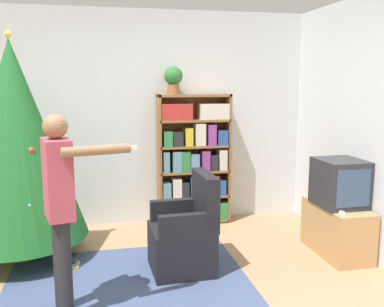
% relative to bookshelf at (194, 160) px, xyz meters
% --- Properties ---
extents(ground_plane, '(14.00, 14.00, 0.00)m').
position_rel_bookshelf_xyz_m(ground_plane, '(-0.77, -1.91, -0.79)').
color(ground_plane, '#9E7A56').
extents(wall_back, '(8.00, 0.10, 2.60)m').
position_rel_bookshelf_xyz_m(wall_back, '(-0.77, 0.21, 0.51)').
color(wall_back, silver).
rests_on(wall_back, ground_plane).
extents(area_rug, '(2.13, 1.84, 0.01)m').
position_rel_bookshelf_xyz_m(area_rug, '(-0.92, -1.62, -0.79)').
color(area_rug, '#3D4C70').
rests_on(area_rug, ground_plane).
extents(bookshelf, '(0.89, 0.27, 1.60)m').
position_rel_bookshelf_xyz_m(bookshelf, '(0.00, 0.00, 0.00)').
color(bookshelf, brown).
rests_on(bookshelf, ground_plane).
extents(tv_stand, '(0.40, 0.80, 0.51)m').
position_rel_bookshelf_xyz_m(tv_stand, '(1.22, -1.27, -0.54)').
color(tv_stand, tan).
rests_on(tv_stand, ground_plane).
extents(television, '(0.43, 0.49, 0.47)m').
position_rel_bookshelf_xyz_m(television, '(1.22, -1.28, -0.04)').
color(television, '#28282D').
rests_on(television, tv_stand).
extents(game_remote, '(0.04, 0.12, 0.02)m').
position_rel_bookshelf_xyz_m(game_remote, '(1.10, -1.51, -0.27)').
color(game_remote, white).
rests_on(game_remote, tv_stand).
extents(christmas_tree, '(1.31, 1.31, 2.23)m').
position_rel_bookshelf_xyz_m(christmas_tree, '(-1.92, -0.69, 0.39)').
color(christmas_tree, '#4C3323').
rests_on(christmas_tree, ground_plane).
extents(armchair, '(0.59, 0.58, 0.92)m').
position_rel_bookshelf_xyz_m(armchair, '(-0.37, -1.32, -0.47)').
color(armchair, black).
rests_on(armchair, ground_plane).
extents(standing_person, '(0.70, 0.46, 1.53)m').
position_rel_bookshelf_xyz_m(standing_person, '(-1.41, -1.91, 0.11)').
color(standing_person, '#232328').
rests_on(standing_person, ground_plane).
extents(potted_plant, '(0.22, 0.22, 0.33)m').
position_rel_bookshelf_xyz_m(potted_plant, '(-0.25, 0.01, 1.00)').
color(potted_plant, '#935B38').
rests_on(potted_plant, bookshelf).
extents(book_pile_near_tree, '(0.21, 0.19, 0.10)m').
position_rel_bookshelf_xyz_m(book_pile_near_tree, '(-1.46, -1.02, -0.74)').
color(book_pile_near_tree, gold).
rests_on(book_pile_near_tree, ground_plane).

